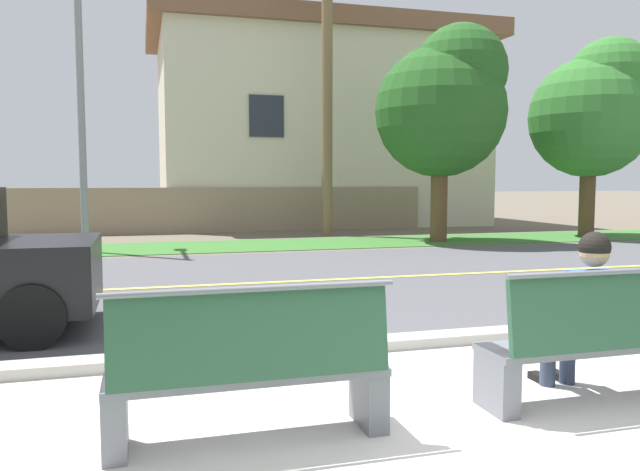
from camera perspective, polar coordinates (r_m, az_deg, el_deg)
The scene contains 14 objects.
ground_plane at distance 11.47m, azimuth -6.27°, elevation -3.13°, with size 140.00×140.00×0.00m, color #665B4C.
sidewalk_pavement at distance 4.37m, azimuth 11.35°, elevation -16.74°, with size 44.00×3.60×0.01m, color beige.
curb_edge at distance 6.07m, azimuth 2.80°, elevation -9.93°, with size 44.00×0.30×0.11m, color #ADA89E.
street_asphalt at distance 10.01m, azimuth -4.83°, elevation -4.28°, with size 52.00×8.00×0.01m, color #515156.
road_centre_line at distance 10.01m, azimuth -4.83°, elevation -4.26°, with size 48.00×0.14×0.01m, color #E0CC4C.
far_verge_grass at distance 15.61m, azimuth -8.85°, elevation -0.97°, with size 48.00×2.80×0.02m, color #38702D.
bench_left at distance 3.95m, azimuth -6.32°, elevation -12.24°, with size 1.72×0.48×1.01m.
bench_right at distance 5.01m, azimuth 23.96°, elevation -8.91°, with size 1.72×0.48×1.01m.
seated_person_blue at distance 5.08m, azimuth 22.71°, elevation -6.08°, with size 0.52×0.68×1.25m.
streetlamp at distance 15.43m, azimuth -20.77°, elevation 12.72°, with size 0.24×2.10×6.55m.
shade_tree_far_left at distance 16.97m, azimuth 11.26°, elevation 11.75°, with size 3.40×3.40×5.60m.
shade_tree_left at distance 19.83m, azimuth 23.59°, elevation 10.45°, with size 3.40×3.40×5.61m.
garden_wall at distance 19.94m, azimuth -8.65°, elevation 2.32°, with size 13.00×0.36×1.40m, color gray.
house_across_street at distance 23.92m, azimuth -0.30°, elevation 9.86°, with size 12.17×6.91×7.19m.
Camera 1 is at (-1.88, -3.20, 1.62)m, focal length 35.43 mm.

